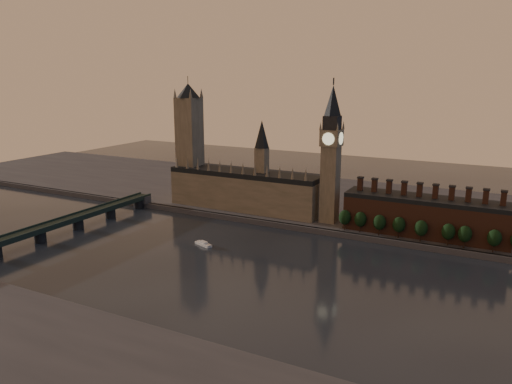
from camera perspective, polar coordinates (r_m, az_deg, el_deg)
ground at (r=294.51m, az=-0.85°, el=-9.34°), size 900.00×900.00×0.00m
north_bank at (r=450.61m, az=9.99°, el=-1.21°), size 900.00×182.00×4.00m
palace_of_westminster at (r=413.83m, az=-1.13°, el=0.50°), size 130.00×30.30×74.00m
victoria_tower at (r=436.48m, az=-7.60°, el=6.05°), size 24.00×24.00×108.00m
big_ben at (r=373.14m, az=8.58°, el=4.44°), size 15.00×15.00×107.00m
chimney_block at (r=365.13m, az=18.80°, el=-2.60°), size 110.00×25.00×37.00m
embankment_tree_0 at (r=363.35m, az=10.12°, el=-2.87°), size 8.60×8.60×14.88m
embankment_tree_1 at (r=360.54m, az=11.84°, el=-3.07°), size 8.60×8.60×14.88m
embankment_tree_2 at (r=356.19m, az=13.93°, el=-3.39°), size 8.60×8.60×14.88m
embankment_tree_3 at (r=354.22m, az=16.02°, el=-3.61°), size 8.60×8.60×14.88m
embankment_tree_4 at (r=350.67m, az=18.35°, el=-3.95°), size 8.60×8.60×14.88m
embankment_tree_5 at (r=349.09m, az=21.13°, el=-4.25°), size 8.60×8.60×14.88m
embankment_tree_6 at (r=348.04m, az=22.77°, el=-4.45°), size 8.60×8.60×14.88m
embankment_tree_7 at (r=347.47m, az=25.59°, el=-4.76°), size 8.60×8.60×14.88m
westminster_bridge at (r=384.77m, az=-21.85°, el=-3.66°), size 14.00×200.00×11.55m
river_boat at (r=342.58m, az=-6.03°, el=-5.91°), size 14.70×8.50×2.83m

